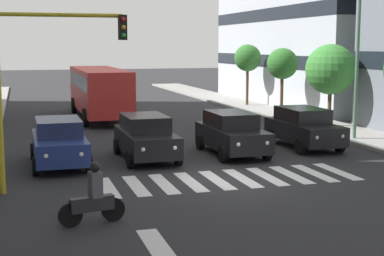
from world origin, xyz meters
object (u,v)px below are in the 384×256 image
object	(u,v)px
car_2	(146,137)
motorcycle_with_rider	(93,199)
car_3	(59,142)
bus_behind_traffic	(99,88)
street_tree_2	(282,64)
car_1	(232,133)
street_tree_3	(248,58)
car_0	(304,127)
street_tree_1	(331,69)
traffic_light_gantry	(36,71)
street_lamp_left	(348,40)

from	to	relation	value
car_2	motorcycle_with_rider	bearing A→B (deg)	68.78
car_3	bus_behind_traffic	world-z (taller)	bus_behind_traffic
car_2	street_tree_2	xyz separation A→B (m)	(-10.81, -10.55, 2.39)
car_1	car_3	size ratio (longest dim) A/B	1.00
street_tree_2	street_tree_3	distance (m)	6.37
car_1	car_3	distance (m)	6.88
bus_behind_traffic	car_3	bearing A→B (deg)	76.37
car_0	street_tree_1	world-z (taller)	street_tree_1
motorcycle_with_rider	street_tree_1	size ratio (longest dim) A/B	0.39
traffic_light_gantry	street_tree_3	distance (m)	25.85
car_1	street_lamp_left	bearing A→B (deg)	-167.61
motorcycle_with_rider	traffic_light_gantry	distance (m)	4.96
car_0	street_lamp_left	xyz separation A→B (m)	(-2.47, -0.72, 3.75)
car_0	bus_behind_traffic	world-z (taller)	bus_behind_traffic
bus_behind_traffic	car_0	bearing A→B (deg)	119.07
car_1	motorcycle_with_rider	xyz separation A→B (m)	(6.56, 7.71, -0.24)
car_3	street_tree_1	world-z (taller)	street_tree_1
car_2	street_tree_1	distance (m)	12.60
traffic_light_gantry	street_tree_3	world-z (taller)	traffic_light_gantry
car_3	street_tree_2	distance (m)	17.95
car_1	street_tree_2	xyz separation A→B (m)	(-7.25, -10.56, 2.39)
motorcycle_with_rider	street_tree_3	bearing A→B (deg)	-119.83
traffic_light_gantry	street_tree_1	bearing A→B (deg)	-148.53
bus_behind_traffic	street_tree_2	size ratio (longest dim) A/B	2.56
motorcycle_with_rider	street_tree_3	size ratio (longest dim) A/B	0.39
car_2	street_tree_1	world-z (taller)	street_tree_1
car_0	street_lamp_left	world-z (taller)	street_lamp_left
car_1	car_3	bearing A→B (deg)	2.19
car_0	street_tree_2	bearing A→B (deg)	-110.37
car_0	car_1	world-z (taller)	same
car_3	car_2	bearing A→B (deg)	-175.34
street_lamp_left	car_3	bearing A→B (deg)	7.01
motorcycle_with_rider	traffic_light_gantry	xyz separation A→B (m)	(1.14, -3.77, 3.02)
street_tree_1	street_tree_2	distance (m)	5.15
bus_behind_traffic	street_tree_1	world-z (taller)	street_tree_1
car_3	street_lamp_left	bearing A→B (deg)	-172.99
car_3	street_lamp_left	xyz separation A→B (m)	(-12.90, -1.59, 3.75)
car_3	street_lamp_left	world-z (taller)	street_lamp_left
car_2	street_tree_1	bearing A→B (deg)	-154.12
street_tree_2	street_tree_3	bearing A→B (deg)	-92.81
street_tree_2	car_3	bearing A→B (deg)	37.44
car_2	car_1	bearing A→B (deg)	179.87
car_2	traffic_light_gantry	distance (m)	6.36
car_3	traffic_light_gantry	size ratio (longest dim) A/B	0.81
bus_behind_traffic	street_tree_2	world-z (taller)	street_tree_2
car_3	street_tree_1	xyz separation A→B (m)	(-14.47, -5.68, 2.26)
car_2	car_3	xyz separation A→B (m)	(3.31, 0.27, 0.00)
traffic_light_gantry	street_tree_1	size ratio (longest dim) A/B	1.27
street_tree_1	street_tree_3	distance (m)	11.50
car_3	motorcycle_with_rider	xyz separation A→B (m)	(-0.32, 7.44, -0.24)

